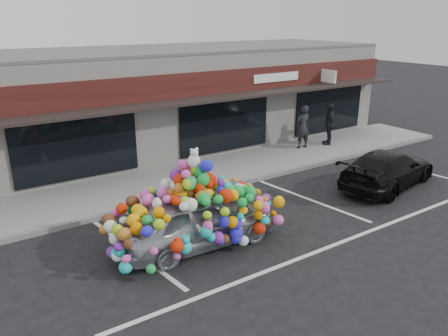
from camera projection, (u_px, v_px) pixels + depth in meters
ground at (243, 224)px, 12.42m from camera, size 90.00×90.00×0.00m
shop_building at (127, 102)px, 18.37m from camera, size 24.00×7.20×4.31m
sidewalk at (178, 180)px, 15.55m from camera, size 26.00×3.00×0.15m
kerb at (199, 193)px, 14.37m from camera, size 26.00×0.18×0.16m
parking_stripe_left at (135, 252)px, 10.91m from camera, size 0.73×4.37×0.01m
parking_stripe_mid at (310, 200)px, 14.03m from camera, size 0.73×4.37×0.01m
parking_stripe_right at (412, 169)px, 16.84m from camera, size 0.73×4.37×0.01m
lane_line at (354, 237)px, 11.64m from camera, size 14.00×0.12×0.01m
toy_car at (196, 213)px, 11.01m from camera, size 3.01×4.49×2.58m
black_sedan at (388, 169)px, 14.96m from camera, size 2.56×4.62×1.27m
pedestrian_a at (303, 127)px, 18.79m from camera, size 0.72×0.50×1.87m
pedestrian_c at (329, 124)px, 19.34m from camera, size 1.15×0.97×1.85m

